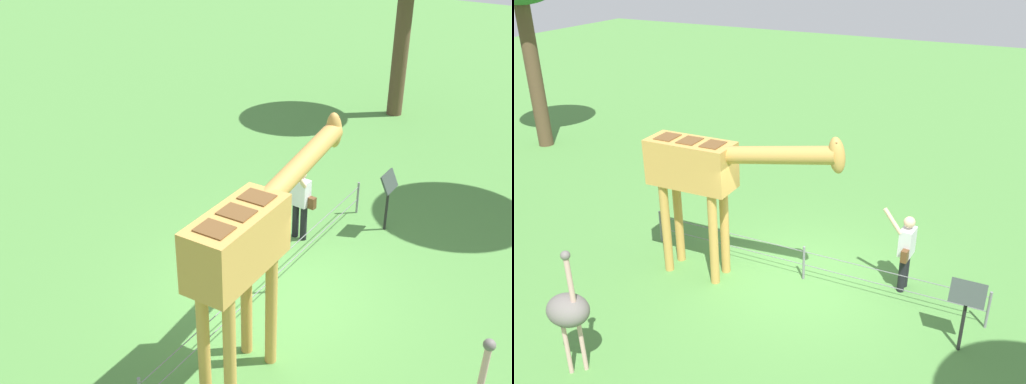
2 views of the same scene
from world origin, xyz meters
The scene contains 5 objects.
ground_plane centered at (0.00, 0.00, 0.00)m, with size 60.00×60.00×0.00m, color #4C843D.
giraffe centered at (-1.76, -0.61, 2.26)m, with size 3.93×0.73×3.36m.
visitor centered at (1.87, 0.60, 0.90)m, with size 0.63×0.59×1.73m.
info_sign centered at (3.17, -0.75, 0.95)m, with size 0.56×0.21×1.32m.
wire_fence centered at (0.00, 0.06, 0.40)m, with size 7.05×0.05×0.75m.
Camera 1 is at (-7.85, -4.67, 6.81)m, focal length 43.54 mm.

